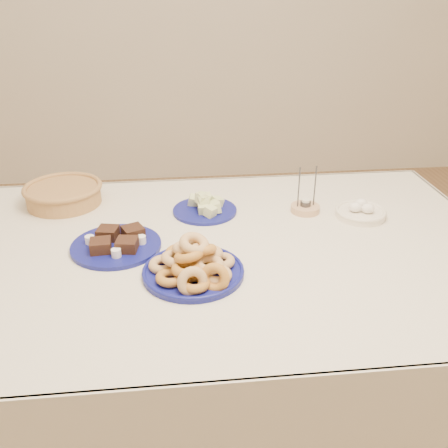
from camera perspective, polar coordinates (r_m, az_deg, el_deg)
The scene contains 8 objects.
ground at distance 1.97m, azimuth -0.17°, elevation -21.91°, with size 5.00×5.00×0.00m, color olive.
dining_table at distance 1.55m, azimuth -0.20°, elevation -5.98°, with size 1.71×1.11×0.75m.
donut_platter at distance 1.34m, azimuth -3.47°, elevation -4.78°, with size 0.30×0.30×0.13m.
melon_plate at distance 1.70m, azimuth -2.13°, elevation 2.01°, with size 0.27×0.27×0.08m.
brownie_plate at distance 1.51m, azimuth -12.18°, elevation -2.19°, with size 0.29×0.29×0.05m.
wicker_basket at distance 1.84m, azimuth -17.87°, elevation 3.33°, with size 0.30×0.30×0.07m.
candle_holder at distance 1.73m, azimuth 9.27°, elevation 1.88°, with size 0.11×0.11×0.16m.
egg_bowl at distance 1.73m, azimuth 15.34°, elevation 1.35°, with size 0.19×0.19×0.06m.
Camera 1 is at (-0.13, -1.29, 1.48)m, focal length 40.00 mm.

